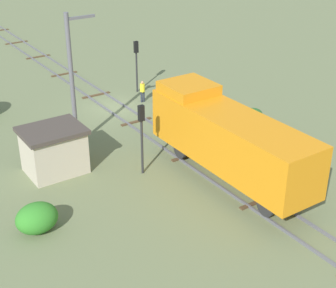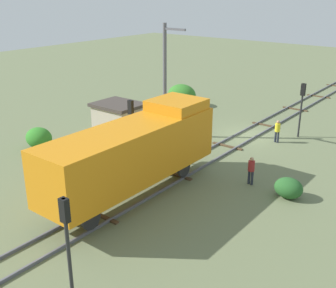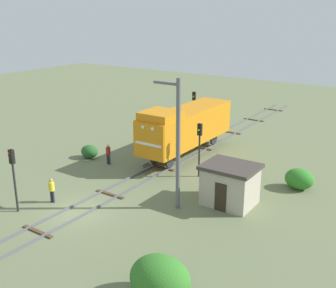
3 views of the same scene
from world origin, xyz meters
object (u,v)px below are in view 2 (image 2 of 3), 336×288
(traffic_signal_mid, at_px, (131,120))
(worker_by_signal, at_px, (251,168))
(worker_near_track, at_px, (277,130))
(catenary_mast, at_px, (165,79))
(traffic_signal_far, at_px, (67,231))
(relay_hut, at_px, (119,120))
(traffic_signal_near, at_px, (302,100))
(locomotive, at_px, (135,150))

(traffic_signal_mid, xyz_separation_m, worker_by_signal, (-7.60, -1.89, -1.94))
(traffic_signal_mid, distance_m, worker_by_signal, 8.07)
(worker_near_track, relative_size, catenary_mast, 0.20)
(traffic_signal_far, height_order, worker_near_track, traffic_signal_far)
(traffic_signal_mid, distance_m, relay_hut, 5.31)
(worker_by_signal, height_order, catenary_mast, catenary_mast)
(traffic_signal_near, bearing_deg, locomotive, 78.02)
(locomotive, distance_m, catenary_mast, 10.31)
(traffic_signal_near, bearing_deg, relay_hut, 38.97)
(traffic_signal_mid, distance_m, catenary_mast, 5.89)
(locomotive, relative_size, traffic_signal_far, 2.77)
(traffic_signal_near, height_order, worker_by_signal, traffic_signal_near)
(locomotive, relative_size, catenary_mast, 1.37)
(traffic_signal_far, distance_m, catenary_mast, 18.52)
(locomotive, height_order, worker_by_signal, locomotive)
(traffic_signal_far, bearing_deg, locomotive, -64.27)
(worker_near_track, bearing_deg, traffic_signal_far, 90.67)
(locomotive, relative_size, traffic_signal_near, 2.78)
(traffic_signal_near, relative_size, traffic_signal_mid, 0.99)
(locomotive, height_order, catenary_mast, catenary_mast)
(traffic_signal_near, xyz_separation_m, worker_near_track, (0.80, 2.18, -1.90))
(traffic_signal_far, relative_size, worker_near_track, 2.46)
(worker_near_track, relative_size, relay_hut, 0.49)
(worker_near_track, distance_m, catenary_mast, 9.07)
(worker_near_track, xyz_separation_m, relay_hut, (9.90, 6.48, 0.40))
(traffic_signal_near, xyz_separation_m, catenary_mast, (8.14, 6.20, 1.60))
(traffic_signal_mid, relative_size, worker_near_track, 2.49)
(worker_by_signal, xyz_separation_m, catenary_mast, (9.14, -3.58, 3.50))
(relay_hut, bearing_deg, worker_by_signal, 174.54)
(locomotive, xyz_separation_m, relay_hut, (7.50, -6.42, -1.38))
(worker_by_signal, distance_m, relay_hut, 11.76)
(traffic_signal_near, relative_size, relay_hut, 1.19)
(traffic_signal_mid, bearing_deg, worker_near_track, -121.45)
(relay_hut, bearing_deg, traffic_signal_far, 128.62)
(traffic_signal_far, distance_m, worker_near_track, 20.49)
(catenary_mast, relative_size, relay_hut, 2.43)
(locomotive, relative_size, worker_by_signal, 6.82)
(traffic_signal_mid, bearing_deg, relay_hut, -36.25)
(traffic_signal_near, height_order, traffic_signal_far, traffic_signal_far)
(traffic_signal_mid, height_order, worker_near_track, traffic_signal_mid)
(worker_near_track, bearing_deg, relay_hut, 30.49)
(relay_hut, bearing_deg, traffic_signal_mid, 143.75)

